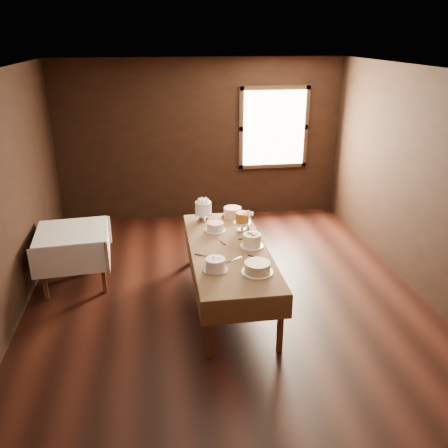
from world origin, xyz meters
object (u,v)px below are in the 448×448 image
Objects in this scene: cake_server_b at (260,259)px; cake_server_e at (207,257)px; cake_meringue at (203,212)px; cake_cream at (257,268)px; display_table at (229,252)px; cake_flowers at (252,241)px; cake_server_a at (236,259)px; cake_server_d at (249,237)px; side_table at (72,237)px; cake_swirl at (215,265)px; cake_caramel at (242,223)px; cake_lattice at (215,227)px; cake_speckled at (232,213)px; cake_server_c at (219,240)px; flower_vase at (248,232)px.

cake_server_b is 1.00× the size of cake_server_e.
cake_meringue is 1.67m from cake_cream.
display_table is 0.32m from cake_flowers.
cake_server_a is 1.00× the size of cake_server_d.
side_table is 3.18× the size of cake_swirl.
cake_cream is 1.46× the size of cake_server_d.
cake_lattice is at bearing 172.73° from cake_caramel.
cake_speckled reaches higher than cake_server_c.
cake_lattice is (-0.09, 0.55, 0.10)m from display_table.
side_table is at bearing 159.04° from display_table.
cake_server_a is at bearing -81.19° from cake_lattice.
cake_server_c is 1.00× the size of cake_server_d.
side_table reaches higher than cake_server_c.
flower_vase reaches higher than cake_server_a.
cake_server_b is 1.00× the size of cake_server_c.
cake_lattice is 1.26× the size of cake_server_e.
flower_vase is (2.27, -0.45, 0.12)m from side_table.
cake_caramel reaches higher than display_table.
cake_cream is at bearing -92.33° from cake_caramel.
display_table is 0.32m from cake_server_a.
cake_cream is at bearing -14.85° from cake_swirl.
cake_flowers is 0.76m from cake_swirl.
cake_caramel is at bearing 43.49° from cake_server_a.
cake_swirl reaches higher than cake_server_d.
cake_swirl is (-0.52, -0.55, -0.01)m from cake_flowers.
cake_swirl is at bearing -170.23° from cake_server_a.
cake_speckled is at bearing 74.03° from cake_swirl.
cake_server_e is at bearing 134.87° from cake_server_c.
cake_server_d is (0.40, 0.03, 0.00)m from cake_server_c.
cake_swirl is 0.46m from cake_cream.
cake_server_c is 0.49m from cake_server_e.
side_table is 2.20m from cake_speckled.
cake_meringue is at bearing 104.56° from cake_cream.
cake_lattice is 0.78m from cake_server_e.
cake_server_e is 0.78m from flower_vase.
cake_server_b is (0.03, -0.35, -0.08)m from cake_flowers.
cake_caramel is 1.12× the size of cake_server_c.
display_table is 18.07× the size of flower_vase.
cake_caramel is at bearing 101.94° from flower_vase.
cake_lattice is 0.46m from flower_vase.
cake_meringue is at bearing 136.66° from cake_caramel.
cake_speckled is at bearing -42.92° from cake_server_c.
cake_server_b is 1.00× the size of cake_server_d.
flower_vase is at bearing -11.16° from side_table.
flower_vase reaches higher than cake_server_d.
cake_server_c is at bearing -80.23° from cake_meringue.
cake_server_b is 0.62m from cake_server_d.
cake_flowers is 1.20× the size of cake_server_a.
cake_meringue is at bearing 154.60° from cake_server_b.
cake_lattice is 1.26× the size of cake_server_c.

